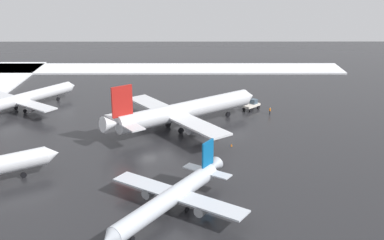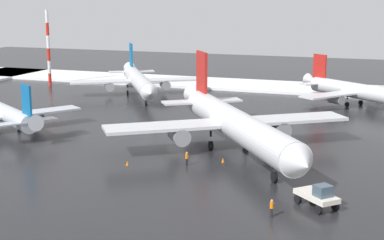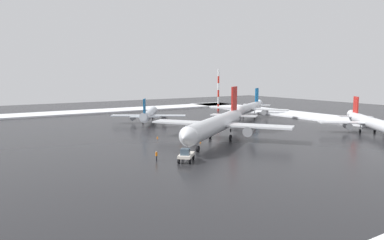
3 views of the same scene
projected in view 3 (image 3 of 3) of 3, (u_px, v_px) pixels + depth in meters
The scene contains 13 objects.
ground_plane at pixel (213, 132), 97.95m from camera, with size 240.00×240.00×0.00m, color #232326.
snow_bank_far at pixel (333, 119), 125.02m from camera, with size 152.00×16.00×0.55m, color white.
snow_bank_right at pixel (116, 110), 153.60m from camera, with size 14.00×116.00×0.55m, color white.
airplane_far_rear at pixel (217, 124), 84.78m from camera, with size 29.76×34.47×11.92m.
airplane_parked_starboard at pixel (247, 108), 129.70m from camera, with size 25.24×29.43×9.83m.
airplane_distant_tail at pixel (371, 123), 94.99m from camera, with size 25.25×22.31×8.87m.
airplane_parked_portside at pixel (149, 114), 116.36m from camera, with size 24.20×20.80×8.20m.
pushback_tug at pixel (186, 155), 65.19m from camera, with size 4.85×4.76×2.50m.
ground_crew_mid_apron at pixel (181, 137), 84.40m from camera, with size 0.36×0.36×1.71m.
ground_crew_beside_wing at pixel (156, 155), 66.22m from camera, with size 0.36×0.36×1.71m.
antenna_mast at pixel (218, 90), 153.38m from camera, with size 0.70×0.70×17.06m.
traffic_cone_near_nose at pixel (157, 137), 88.84m from camera, with size 0.36×0.36×0.55m, color orange.
traffic_cone_mid_line at pixel (200, 142), 82.94m from camera, with size 0.36×0.36×0.55m, color orange.
Camera 3 is at (-78.09, 57.45, 15.40)m, focal length 35.00 mm.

